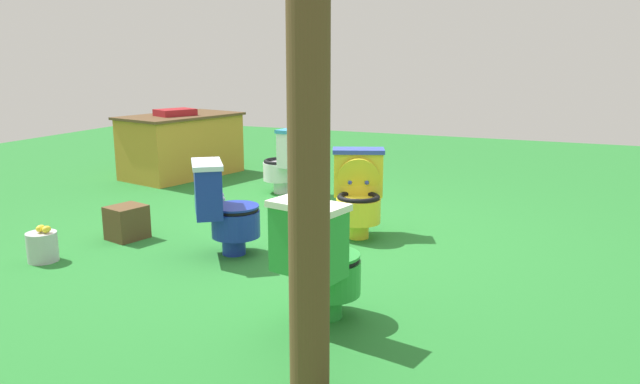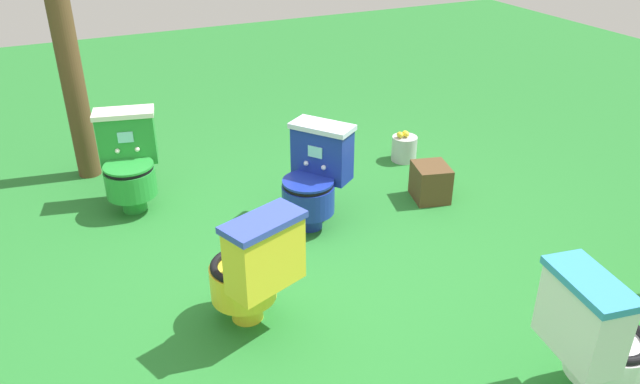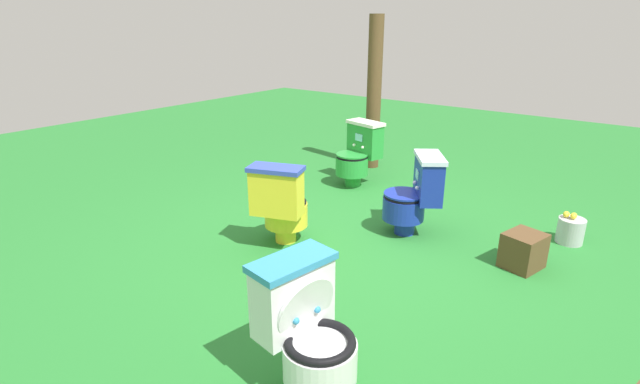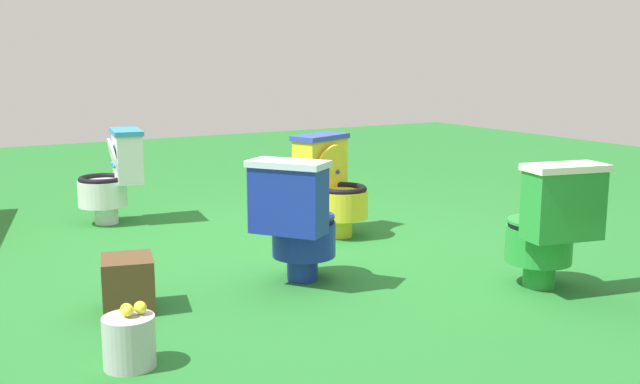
# 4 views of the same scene
# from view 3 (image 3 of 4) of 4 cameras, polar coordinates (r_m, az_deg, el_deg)

# --- Properties ---
(ground) EXTENTS (14.00, 14.00, 0.00)m
(ground) POSITION_cam_3_polar(r_m,az_deg,el_deg) (4.07, 3.97, -6.68)
(ground) COLOR #26752D
(toilet_yellow) EXTENTS (0.60, 0.55, 0.73)m
(toilet_yellow) POSITION_cam_3_polar(r_m,az_deg,el_deg) (3.99, -4.58, -1.38)
(toilet_yellow) COLOR yellow
(toilet_yellow) RESTS_ON ground
(toilet_green) EXTENTS (0.57, 0.50, 0.73)m
(toilet_green) POSITION_cam_3_polar(r_m,az_deg,el_deg) (5.49, 4.53, 4.60)
(toilet_green) COLOR green
(toilet_green) RESTS_ON ground
(toilet_blue) EXTENTS (0.61, 0.63, 0.73)m
(toilet_blue) POSITION_cam_3_polar(r_m,az_deg,el_deg) (4.27, 11.21, -0.29)
(toilet_blue) COLOR #192D9E
(toilet_blue) RESTS_ON ground
(toilet_white) EXTENTS (0.48, 0.55, 0.73)m
(toilet_white) POSITION_cam_3_polar(r_m,az_deg,el_deg) (2.47, -1.54, -16.04)
(toilet_white) COLOR white
(toilet_white) RESTS_ON ground
(wooden_post) EXTENTS (0.18, 0.18, 1.87)m
(wooden_post) POSITION_cam_3_polar(r_m,az_deg,el_deg) (6.09, 6.45, 11.53)
(wooden_post) COLOR brown
(wooden_post) RESTS_ON ground
(small_crate) EXTENTS (0.34, 0.32, 0.28)m
(small_crate) POSITION_cam_3_polar(r_m,az_deg,el_deg) (4.03, 23.06, -6.44)
(small_crate) COLOR brown
(small_crate) RESTS_ON ground
(lemon_bucket) EXTENTS (0.22, 0.22, 0.28)m
(lemon_bucket) POSITION_cam_3_polar(r_m,az_deg,el_deg) (4.64, 27.70, -4.02)
(lemon_bucket) COLOR #B7B7BF
(lemon_bucket) RESTS_ON ground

